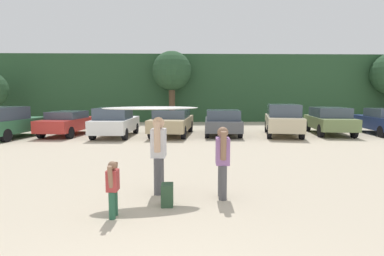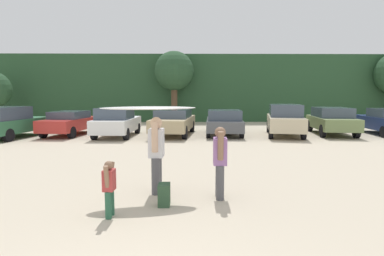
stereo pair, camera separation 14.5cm
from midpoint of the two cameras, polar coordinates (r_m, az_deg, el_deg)
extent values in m
cube|color=#284C2D|center=(32.14, -1.80, 6.96)|extent=(108.00, 12.00, 5.56)
cylinder|color=brown|center=(25.33, -3.04, 4.09)|extent=(0.49, 0.49, 2.81)
sphere|color=#284C2D|center=(25.39, -3.07, 10.24)|extent=(3.09, 3.09, 3.09)
cube|color=#2D6642|center=(19.13, -29.63, 0.43)|extent=(2.54, 4.33, 0.68)
cube|color=#3F4C5B|center=(18.62, -30.86, 2.27)|extent=(2.13, 2.63, 0.65)
cylinder|color=black|center=(20.76, -29.25, -0.11)|extent=(0.31, 0.66, 0.64)
cylinder|color=black|center=(19.75, -25.19, -0.19)|extent=(0.31, 0.66, 0.64)
cylinder|color=black|center=(17.57, -29.97, -1.13)|extent=(0.31, 0.66, 0.64)
cube|color=#B72D28|center=(19.00, -20.91, 0.70)|extent=(2.25, 4.31, 0.63)
cube|color=#3F4C5B|center=(18.94, -21.01, 2.24)|extent=(1.85, 2.19, 0.40)
cylinder|color=black|center=(20.59, -21.08, 0.20)|extent=(0.30, 0.65, 0.62)
cylinder|color=black|center=(19.92, -17.07, 0.15)|extent=(0.30, 0.65, 0.62)
cylinder|color=black|center=(18.24, -25.02, -0.67)|extent=(0.30, 0.65, 0.62)
cylinder|color=black|center=(17.47, -20.63, -0.76)|extent=(0.30, 0.65, 0.62)
cube|color=white|center=(17.57, -13.08, 0.59)|extent=(2.02, 4.15, 0.68)
cube|color=#3F4C5B|center=(17.13, -13.49, 2.59)|extent=(1.76, 2.00, 0.59)
cylinder|color=black|center=(19.11, -14.36, -0.04)|extent=(0.25, 0.61, 0.60)
cylinder|color=black|center=(18.71, -9.58, -0.06)|extent=(0.25, 0.61, 0.60)
cylinder|color=black|center=(16.58, -16.98, -1.02)|extent=(0.25, 0.61, 0.60)
cylinder|color=black|center=(16.12, -11.51, -1.08)|extent=(0.25, 0.61, 0.60)
cube|color=tan|center=(17.75, -3.07, 0.86)|extent=(2.50, 4.97, 0.65)
cube|color=#3F4C5B|center=(17.70, -3.09, 2.62)|extent=(2.06, 2.81, 0.45)
cylinder|color=black|center=(19.48, -4.72, 0.35)|extent=(0.31, 0.70, 0.68)
cylinder|color=black|center=(19.21, 0.23, 0.29)|extent=(0.31, 0.70, 0.68)
cylinder|color=black|center=(16.43, -6.92, -0.73)|extent=(0.31, 0.70, 0.68)
cylinder|color=black|center=(16.11, -1.06, -0.82)|extent=(0.31, 0.70, 0.68)
cube|color=#4C4F54|center=(17.97, 6.01, 0.68)|extent=(2.24, 4.34, 0.58)
cube|color=#3F4C5B|center=(17.39, 6.10, 2.35)|extent=(1.91, 2.08, 0.54)
cylinder|color=black|center=(19.36, 3.26, 0.22)|extent=(0.27, 0.62, 0.61)
cylinder|color=black|center=(19.43, 8.38, 0.19)|extent=(0.27, 0.62, 0.61)
cylinder|color=black|center=(16.60, 3.21, -0.75)|extent=(0.27, 0.62, 0.61)
cylinder|color=black|center=(16.68, 9.17, -0.79)|extent=(0.27, 0.62, 0.61)
cube|color=beige|center=(18.24, 16.58, 0.93)|extent=(2.68, 4.70, 0.73)
cube|color=#3F4C5B|center=(18.04, 16.69, 3.07)|extent=(2.08, 2.56, 0.65)
cylinder|color=black|center=(19.67, 13.86, 0.29)|extent=(0.36, 0.74, 0.71)
cylinder|color=black|center=(19.80, 18.49, 0.19)|extent=(0.36, 0.74, 0.71)
cylinder|color=black|center=(16.77, 14.26, -0.69)|extent=(0.36, 0.74, 0.71)
cylinder|color=black|center=(16.92, 19.68, -0.80)|extent=(0.36, 0.74, 0.71)
cube|color=#6B7F4C|center=(19.68, 24.02, 0.87)|extent=(2.47, 4.53, 0.65)
cube|color=#3F4C5B|center=(19.65, 24.09, 2.60)|extent=(2.06, 2.67, 0.54)
cylinder|color=black|center=(20.86, 20.66, 0.38)|extent=(0.32, 0.72, 0.70)
cylinder|color=black|center=(21.31, 25.07, 0.31)|extent=(0.32, 0.72, 0.70)
cylinder|color=black|center=(18.12, 22.70, -0.50)|extent=(0.32, 0.72, 0.70)
cylinder|color=black|center=(18.63, 27.71, -0.56)|extent=(0.32, 0.72, 0.70)
cylinder|color=black|center=(21.96, 28.15, 0.22)|extent=(0.27, 0.63, 0.62)
cylinder|color=black|center=(19.46, 31.53, -0.62)|extent=(0.27, 0.63, 0.62)
cylinder|color=#4C4C51|center=(7.31, -5.96, -8.61)|extent=(0.20, 0.20, 0.84)
cylinder|color=#4C4C51|center=(7.60, -5.65, -8.04)|extent=(0.20, 0.20, 0.84)
cube|color=silver|center=(7.31, -5.86, -2.65)|extent=(0.34, 0.45, 0.65)
sphere|color=#D8AD8C|center=(7.25, -5.90, 0.92)|extent=(0.27, 0.27, 0.27)
cylinder|color=#D8AD8C|center=(7.05, -6.14, -1.59)|extent=(0.15, 0.15, 0.68)
cylinder|color=#D8AD8C|center=(7.52, -5.63, -1.11)|extent=(0.16, 0.34, 0.69)
cylinder|color=#26593F|center=(6.13, -14.17, -13.33)|extent=(0.12, 0.12, 0.51)
cylinder|color=#26593F|center=(6.30, -13.70, -12.79)|extent=(0.12, 0.12, 0.51)
cube|color=#B23838|center=(6.08, -14.04, -9.07)|extent=(0.21, 0.27, 0.39)
sphere|color=#8C664C|center=(6.02, -14.11, -6.54)|extent=(0.16, 0.16, 0.16)
cylinder|color=#8C664C|center=(5.93, -14.45, -8.47)|extent=(0.09, 0.17, 0.42)
cylinder|color=#8C664C|center=(6.19, -13.70, -7.83)|extent=(0.10, 0.28, 0.40)
cylinder|color=#4C4C51|center=(6.95, 5.68, -9.78)|extent=(0.18, 0.18, 0.75)
cylinder|color=#4C4C51|center=(7.20, 5.54, -9.20)|extent=(0.18, 0.18, 0.75)
cube|color=#9966A5|center=(6.93, 5.67, -4.16)|extent=(0.31, 0.40, 0.58)
sphere|color=#8C664C|center=(6.87, 5.70, -0.80)|extent=(0.24, 0.24, 0.24)
cylinder|color=#8C664C|center=(6.69, 5.80, -3.21)|extent=(0.14, 0.20, 0.62)
cylinder|color=#8C664C|center=(7.11, 5.57, -2.66)|extent=(0.14, 0.32, 0.62)
ellipsoid|color=white|center=(7.10, -7.23, 3.60)|extent=(2.19, 0.91, 0.08)
cube|color=#2D4C33|center=(6.64, -4.40, -11.88)|extent=(0.24, 0.34, 0.45)
camera|label=1|loc=(0.07, -89.63, 0.04)|focal=29.62mm
camera|label=2|loc=(0.07, 90.37, -0.04)|focal=29.62mm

